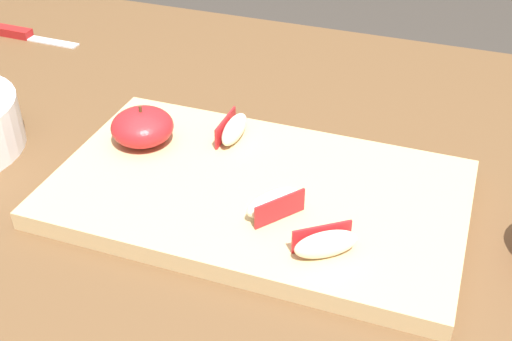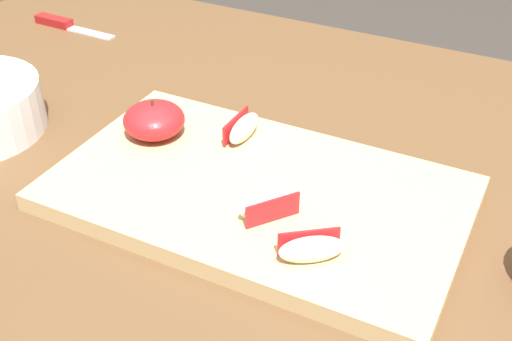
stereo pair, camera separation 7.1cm
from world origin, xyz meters
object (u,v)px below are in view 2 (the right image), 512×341
at_px(apple_wedge_back, 268,204).
at_px(apple_wedge_front, 243,128).
at_px(apple_half_skin_up, 154,120).
at_px(apple_wedge_near_knife, 311,249).
at_px(cutting_board, 256,193).
at_px(paring_knife, 60,23).

relative_size(apple_wedge_back, apple_wedge_front, 0.99).
bearing_deg(apple_half_skin_up, apple_wedge_front, 22.72).
relative_size(apple_half_skin_up, apple_wedge_near_knife, 1.18).
xyz_separation_m(cutting_board, apple_wedge_front, (-0.06, 0.08, 0.02)).
distance_m(apple_wedge_back, paring_knife, 0.65).
height_order(apple_half_skin_up, paring_knife, apple_half_skin_up).
bearing_deg(apple_wedge_front, paring_knife, 156.19).
distance_m(cutting_board, paring_knife, 0.60).
relative_size(apple_wedge_back, paring_knife, 0.39).
height_order(apple_wedge_front, paring_knife, apple_wedge_front).
relative_size(apple_wedge_near_knife, apple_wedge_front, 1.00).
bearing_deg(apple_wedge_back, cutting_board, 130.43).
bearing_deg(paring_knife, apple_half_skin_up, -34.08).
bearing_deg(cutting_board, apple_half_skin_up, 166.38).
xyz_separation_m(apple_wedge_back, apple_wedge_near_knife, (0.07, -0.04, 0.00)).
xyz_separation_m(apple_wedge_back, apple_wedge_front, (-0.09, 0.12, 0.00)).
xyz_separation_m(apple_wedge_near_knife, paring_knife, (-0.62, 0.37, -0.03)).
height_order(apple_wedge_back, apple_wedge_front, same).
xyz_separation_m(cutting_board, apple_wedge_back, (0.03, -0.04, 0.02)).
bearing_deg(apple_half_skin_up, apple_wedge_back, -22.22).
xyz_separation_m(apple_half_skin_up, apple_wedge_near_knife, (0.26, -0.12, -0.01)).
bearing_deg(apple_half_skin_up, cutting_board, -13.62).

